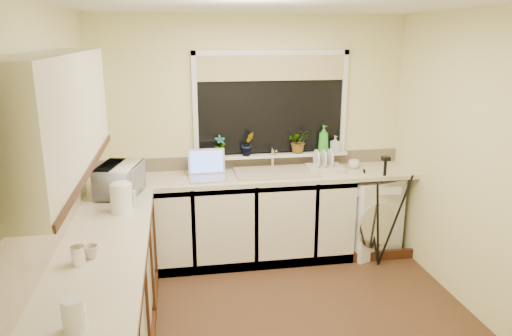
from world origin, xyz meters
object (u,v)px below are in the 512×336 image
Objects in this scene: plant_a at (220,146)px; plant_d at (299,141)px; steel_jar at (78,255)px; tripod at (382,212)px; glass_jug at (74,314)px; cup_left at (91,252)px; laptop at (207,171)px; plant_b at (248,144)px; soap_bottle_clear at (335,144)px; washing_machine at (365,213)px; dish_rack at (325,168)px; cup_back at (354,164)px; microwave at (120,180)px; kettle at (121,198)px; soap_bottle_green at (324,139)px.

plant_a is 0.82m from plant_d.
plant_a is at bearing 61.67° from steel_jar.
plant_a reaches higher than tripod.
cup_left is (-0.04, 0.78, -0.04)m from glass_jug.
plant_d reaches higher than laptop.
plant_b is 1.41× the size of soap_bottle_clear.
steel_jar is at bearing -124.58° from plant_b.
washing_machine is 4.72× the size of soap_bottle_clear.
cup_back is (0.33, 0.05, 0.02)m from dish_rack.
microwave is 2.20× the size of plant_a.
plant_d reaches higher than kettle.
tripod is 0.60m from cup_back.
washing_machine is at bearing 0.14° from laptop.
soap_bottle_clear reaches higher than washing_machine.
kettle reaches higher than cup_left.
laptop reaches higher than glass_jug.
tripod reaches higher than cup_left.
laptop is 1.47× the size of plant_d.
laptop is at bearing -152.96° from plant_b.
laptop is at bearing -175.97° from dish_rack.
plant_b is at bearing 162.65° from tripod.
glass_jug is 0.71m from steel_jar.
plant_d is at bearing 56.39° from glass_jug.
tripod is at bearing -53.96° from soap_bottle_green.
glass_jug is 2.92m from plant_b.
kettle is 0.20× the size of tripod.
soap_bottle_clear reaches higher than cup_back.
washing_machine is 1.76m from laptop.
steel_jar is at bearing -144.93° from tripod.
steel_jar is 0.10m from cup_left.
microwave is at bearing -153.79° from plant_b.
glass_jug is 2.84m from plant_a.
dish_rack is at bearing -102.03° from soap_bottle_green.
plant_d is at bearing 139.19° from dish_rack.
steel_jar reaches higher than cup_back.
kettle is 2.02m from plant_d.
glass_jug is 0.64× the size of plant_d.
microwave is (-2.46, -0.03, 0.47)m from tripod.
soap_bottle_green reaches higher than glass_jug.
laptop is (-1.67, -0.04, 0.56)m from washing_machine.
plant_a is (-1.04, 0.21, 0.23)m from dish_rack.
plant_a is at bearing 70.31° from glass_jug.
microwave is 1.14m from plant_a.
glass_jug reaches higher than cup_back.
tripod is at bearing -12.96° from laptop.
washing_machine is at bearing 2.40° from dish_rack.
plant_d is at bearing 146.85° from tripod.
soap_bottle_green is (-0.43, 0.21, 0.79)m from washing_machine.
plant_a is 1.26× the size of soap_bottle_clear.
tripod is at bearing -109.42° from washing_machine.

